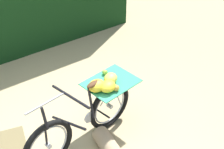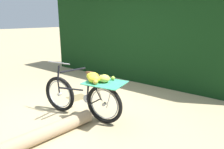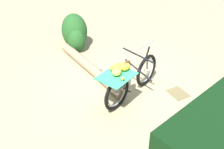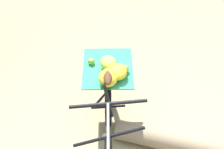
# 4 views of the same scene
# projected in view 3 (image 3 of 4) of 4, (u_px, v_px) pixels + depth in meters

# --- Properties ---
(ground_plane) EXTENTS (60.00, 60.00, 0.00)m
(ground_plane) POSITION_uv_depth(u_px,v_px,m) (138.00, 95.00, 5.71)
(ground_plane) COLOR tan
(bicycle) EXTENTS (1.00, 1.76, 1.03)m
(bicycle) POSITION_uv_depth(u_px,v_px,m) (130.00, 78.00, 5.37)
(bicycle) COLOR black
(bicycle) RESTS_ON ground_plane
(fallen_log) EXTENTS (2.59, 0.50, 0.23)m
(fallen_log) POSITION_uv_depth(u_px,v_px,m) (90.00, 67.00, 6.42)
(fallen_log) COLOR #9E8466
(fallen_log) RESTS_ON ground_plane
(shrub_cluster) EXTENTS (1.01, 0.69, 0.96)m
(shrub_cluster) POSITION_uv_depth(u_px,v_px,m) (75.00, 33.00, 7.34)
(shrub_cluster) COLOR #235623
(shrub_cluster) RESTS_ON ground_plane
(path_stone) EXTENTS (0.17, 0.14, 0.11)m
(path_stone) POSITION_uv_depth(u_px,v_px,m) (98.00, 69.00, 6.46)
(path_stone) COLOR gray
(path_stone) RESTS_ON ground_plane
(leaf_litter_patch) EXTENTS (0.44, 0.36, 0.01)m
(leaf_litter_patch) POSITION_uv_depth(u_px,v_px,m) (178.00, 93.00, 5.75)
(leaf_litter_patch) COLOR olive
(leaf_litter_patch) RESTS_ON ground_plane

